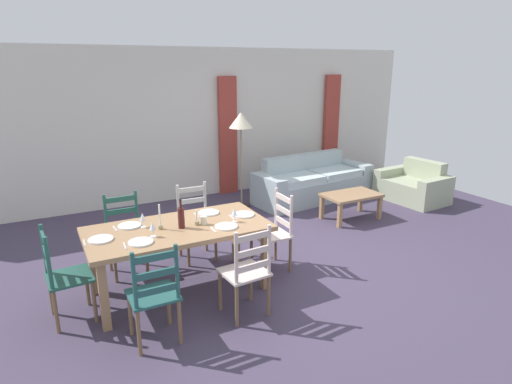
{
  "coord_description": "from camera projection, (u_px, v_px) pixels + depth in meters",
  "views": [
    {
      "loc": [
        -2.56,
        -4.23,
        2.4
      ],
      "look_at": [
        0.02,
        0.7,
        0.75
      ],
      "focal_mm": 30.22,
      "sensor_mm": 36.0,
      "label": 1
    }
  ],
  "objects": [
    {
      "name": "dinner_plate_head_east",
      "position": [
        244.0,
        215.0,
        4.9
      ],
      "size": [
        0.24,
        0.24,
        0.02
      ],
      "primitive_type": "cylinder",
      "color": "white",
      "rests_on": "dining_table"
    },
    {
      "name": "dinner_plate_near_right",
      "position": [
        226.0,
        226.0,
        4.54
      ],
      "size": [
        0.24,
        0.24,
        0.02
      ],
      "primitive_type": "cylinder",
      "color": "white",
      "rests_on": "dining_table"
    },
    {
      "name": "dinner_plate_near_left",
      "position": [
        141.0,
        242.0,
        4.14
      ],
      "size": [
        0.24,
        0.24,
        0.02
      ],
      "primitive_type": "cylinder",
      "color": "white",
      "rests_on": "dining_table"
    },
    {
      "name": "dining_chair_far_right",
      "position": [
        196.0,
        222.0,
        5.46
      ],
      "size": [
        0.43,
        0.41,
        0.96
      ],
      "color": "beige",
      "rests_on": "ground_plane"
    },
    {
      "name": "candle_short",
      "position": [
        197.0,
        221.0,
        4.6
      ],
      "size": [
        0.05,
        0.05,
        0.17
      ],
      "color": "#998C66",
      "rests_on": "dining_table"
    },
    {
      "name": "ground_plane",
      "position": [
        280.0,
        264.0,
        5.41
      ],
      "size": [
        9.6,
        9.6,
        0.02
      ],
      "primitive_type": "cube",
      "color": "#42384E"
    },
    {
      "name": "wall_far",
      "position": [
        189.0,
        125.0,
        7.83
      ],
      "size": [
        9.6,
        0.16,
        2.7
      ],
      "primitive_type": "cube",
      "color": "silver",
      "rests_on": "ground_plane"
    },
    {
      "name": "dinner_plate_far_left",
      "position": [
        130.0,
        226.0,
        4.56
      ],
      "size": [
        0.24,
        0.24,
        0.02
      ],
      "primitive_type": "cylinder",
      "color": "white",
      "rests_on": "dining_table"
    },
    {
      "name": "coffee_table",
      "position": [
        351.0,
        198.0,
        6.88
      ],
      "size": [
        0.9,
        0.56,
        0.42
      ],
      "color": "#9F7753",
      "rests_on": "ground_plane"
    },
    {
      "name": "wine_glass_far_left",
      "position": [
        143.0,
        217.0,
        4.51
      ],
      "size": [
        0.06,
        0.06,
        0.16
      ],
      "color": "white",
      "rests_on": "dining_table"
    },
    {
      "name": "curtain_panel_right",
      "position": [
        331.0,
        128.0,
        9.17
      ],
      "size": [
        0.35,
        0.08,
        2.2
      ],
      "primitive_type": "cube",
      "color": "#A13A30",
      "rests_on": "ground_plane"
    },
    {
      "name": "dining_chair_far_left",
      "position": [
        125.0,
        234.0,
        5.07
      ],
      "size": [
        0.42,
        0.4,
        0.96
      ],
      "color": "#265B4C",
      "rests_on": "ground_plane"
    },
    {
      "name": "fork_near_left",
      "position": [
        125.0,
        246.0,
        4.07
      ],
      "size": [
        0.03,
        0.17,
        0.01
      ],
      "primitive_type": "cube",
      "rotation": [
        0.0,
        0.0,
        -0.07
      ],
      "color": "silver",
      "rests_on": "dining_table"
    },
    {
      "name": "dinner_plate_head_west",
      "position": [
        101.0,
        239.0,
        4.2
      ],
      "size": [
        0.24,
        0.24,
        0.02
      ],
      "primitive_type": "cylinder",
      "color": "white",
      "rests_on": "dining_table"
    },
    {
      "name": "dining_chair_near_right",
      "position": [
        247.0,
        271.0,
        4.16
      ],
      "size": [
        0.45,
        0.43,
        0.96
      ],
      "color": "beige",
      "rests_on": "ground_plane"
    },
    {
      "name": "fork_near_right",
      "position": [
        213.0,
        229.0,
        4.47
      ],
      "size": [
        0.03,
        0.17,
        0.01
      ],
      "primitive_type": "cube",
      "rotation": [
        0.0,
        0.0,
        -0.06
      ],
      "color": "silver",
      "rests_on": "dining_table"
    },
    {
      "name": "curtain_panel_left",
      "position": [
        228.0,
        136.0,
        8.1
      ],
      "size": [
        0.35,
        0.08,
        2.2
      ],
      "primitive_type": "cube",
      "color": "#A13A30",
      "rests_on": "ground_plane"
    },
    {
      "name": "coffee_cup_primary",
      "position": [
        204.0,
        220.0,
        4.61
      ],
      "size": [
        0.07,
        0.07,
        0.09
      ],
      "primitive_type": "cylinder",
      "color": "beige",
      "rests_on": "dining_table"
    },
    {
      "name": "candle_tall",
      "position": [
        160.0,
        222.0,
        4.47
      ],
      "size": [
        0.05,
        0.05,
        0.27
      ],
      "color": "#998C66",
      "rests_on": "dining_table"
    },
    {
      "name": "fork_far_right",
      "position": [
        196.0,
        215.0,
        4.9
      ],
      "size": [
        0.02,
        0.17,
        0.01
      ],
      "primitive_type": "cube",
      "rotation": [
        0.0,
        0.0,
        -0.05
      ],
      "color": "silver",
      "rests_on": "dining_table"
    },
    {
      "name": "dining_chair_near_left",
      "position": [
        154.0,
        295.0,
        3.74
      ],
      "size": [
        0.42,
        0.4,
        0.96
      ],
      "color": "#23524F",
      "rests_on": "ground_plane"
    },
    {
      "name": "wine_glass_near_left",
      "position": [
        153.0,
        226.0,
        4.26
      ],
      "size": [
        0.06,
        0.06,
        0.16
      ],
      "color": "white",
      "rests_on": "dining_table"
    },
    {
      "name": "dining_table",
      "position": [
        178.0,
        234.0,
        4.58
      ],
      "size": [
        1.9,
        0.96,
        0.75
      ],
      "color": "#9F7753",
      "rests_on": "ground_plane"
    },
    {
      "name": "wine_bottle",
      "position": [
        181.0,
        217.0,
        4.49
      ],
      "size": [
        0.07,
        0.07,
        0.32
      ],
      "color": "#471919",
      "rests_on": "dining_table"
    },
    {
      "name": "armchair_upholstered",
      "position": [
        414.0,
        187.0,
        7.88
      ],
      "size": [
        0.89,
        1.22,
        0.72
      ],
      "color": "#A5AE8E",
      "rests_on": "ground_plane"
    },
    {
      "name": "fork_head_east",
      "position": [
        232.0,
        217.0,
        4.83
      ],
      "size": [
        0.03,
        0.17,
        0.01
      ],
      "primitive_type": "cube",
      "rotation": [
        0.0,
        0.0,
        -0.06
      ],
      "color": "silver",
      "rests_on": "dining_table"
    },
    {
      "name": "wine_glass_near_right",
      "position": [
        234.0,
        212.0,
        4.67
      ],
      "size": [
        0.06,
        0.06,
        0.16
      ],
      "color": "white",
      "rests_on": "dining_table"
    },
    {
      "name": "dining_chair_head_east",
      "position": [
        275.0,
        231.0,
        5.16
      ],
      "size": [
        0.41,
        0.43,
        0.96
      ],
      "color": "beige",
      "rests_on": "ground_plane"
    },
    {
      "name": "fork_head_west",
      "position": [
        84.0,
        243.0,
        4.14
      ],
      "size": [
        0.02,
        0.17,
        0.01
      ],
      "primitive_type": "cube",
      "rotation": [
        0.0,
        0.0,
        -0.05
      ],
      "color": "silver",
      "rests_on": "dining_table"
    },
    {
      "name": "dining_chair_head_west",
      "position": [
        63.0,
        276.0,
        4.08
      ],
      "size": [
        0.43,
        0.44,
        0.96
      ],
      "color": "#235549",
      "rests_on": "ground_plane"
    },
    {
      "name": "couch",
      "position": [
        311.0,
        183.0,
        7.96
      ],
      "size": [
        2.35,
        1.04,
        0.8
      ],
      "color": "#A3B3B6",
      "rests_on": "ground_plane"
    },
    {
      "name": "fork_far_left",
      "position": [
        115.0,
        229.0,
        4.5
      ],
      "size": [
        0.03,
        0.17,
        0.01
      ],
      "primitive_type": "cube",
      "rotation": [
        0.0,
        0.0,
        0.06
      ],
      "color": "silver",
      "rests_on": "dining_table"
    },
    {
      "name": "dinner_plate_far_right",
      "position": [
        209.0,
        213.0,
        4.96
      ],
      "size": [
        0.24,
        0.24,
        0.02
      ],
      "primitive_type": "cylinder",
      "color": "white",
      "rests_on": "dining_table"
    },
    {
      "name": "standing_lamp",
      "position": [
        241.0,
        126.0,
        7.2
      ],
      "size": [
        0.4,
        0.4,
        1.64
      ],
      "color": "#332D28",
      "rests_on": "ground_plane"
    }
  ]
}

